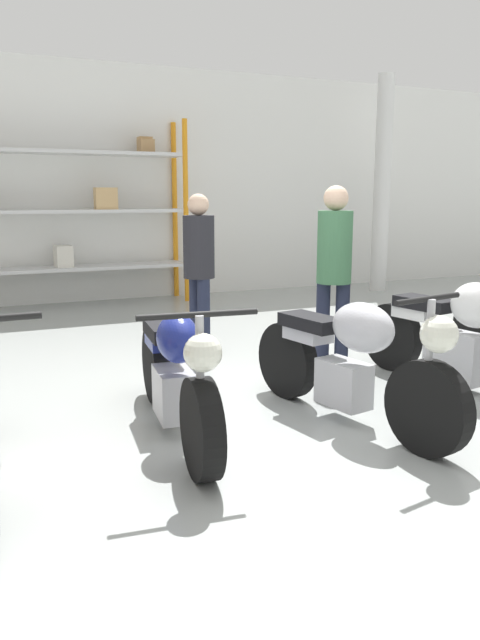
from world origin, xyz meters
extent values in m
plane|color=#9EA3A0|center=(0.00, 0.00, 0.00)|extent=(30.00, 30.00, 0.00)
cube|color=white|center=(0.00, 6.00, 1.80)|extent=(30.00, 0.08, 3.60)
cylinder|color=orange|center=(1.28, 5.36, 1.38)|extent=(0.08, 0.08, 2.76)
cylinder|color=orange|center=(1.28, 5.91, 1.38)|extent=(0.08, 0.08, 2.76)
cube|color=silver|center=(-0.54, 5.64, 0.57)|extent=(3.63, 0.55, 0.05)
cube|color=silver|center=(-0.54, 5.64, 1.40)|extent=(3.63, 0.55, 0.05)
cube|color=silver|center=(-0.54, 5.64, 2.24)|extent=(3.63, 0.55, 0.05)
cube|color=silver|center=(-0.55, 5.62, 0.75)|extent=(0.26, 0.31, 0.31)
cube|color=#A87F51|center=(0.75, 5.63, 2.36)|extent=(0.22, 0.29, 0.19)
cube|color=tan|center=(0.77, 5.77, 2.39)|extent=(0.21, 0.19, 0.24)
cube|color=tan|center=(0.09, 5.52, 1.59)|extent=(0.33, 0.23, 0.32)
cylinder|color=silver|center=(4.69, 5.07, 1.80)|extent=(0.28, 0.28, 3.60)
cylinder|color=black|center=(-0.70, -0.64, 0.30)|extent=(0.20, 0.62, 0.61)
cylinder|color=black|center=(-0.54, 0.84, 0.30)|extent=(0.20, 0.62, 0.61)
cube|color=#ADADB2|center=(-0.62, 0.15, 0.27)|extent=(0.28, 0.44, 0.34)
ellipsoid|color=navy|center=(-0.63, -0.02, 0.70)|extent=(0.32, 0.45, 0.33)
cube|color=black|center=(-0.58, 0.47, 0.66)|extent=(0.28, 0.55, 0.10)
cube|color=navy|center=(-0.57, 0.58, 0.57)|extent=(0.23, 0.39, 0.12)
cylinder|color=#ADADB2|center=(-0.70, -0.62, 0.64)|extent=(0.05, 0.05, 0.66)
sphere|color=silver|center=(-0.70, -0.69, 0.77)|extent=(0.22, 0.22, 0.22)
cylinder|color=black|center=(-0.69, -0.59, 0.97)|extent=(0.70, 0.11, 0.04)
cylinder|color=black|center=(0.73, -0.90, 0.31)|extent=(0.24, 0.64, 0.62)
cylinder|color=black|center=(0.46, 0.50, 0.31)|extent=(0.24, 0.64, 0.62)
cube|color=#ADADB2|center=(0.59, -0.15, 0.28)|extent=(0.29, 0.44, 0.33)
ellipsoid|color=#B7B7BF|center=(0.62, -0.32, 0.73)|extent=(0.39, 0.57, 0.35)
cube|color=black|center=(0.52, 0.22, 0.68)|extent=(0.34, 0.56, 0.10)
cube|color=#B7B7BF|center=(0.51, 0.25, 0.59)|extent=(0.28, 0.40, 0.12)
cylinder|color=#ADADB2|center=(0.72, -0.88, 0.66)|extent=(0.06, 0.06, 0.69)
sphere|color=silver|center=(0.73, -0.95, 0.80)|extent=(0.23, 0.23, 0.23)
cylinder|color=black|center=(0.72, -0.85, 1.00)|extent=(0.57, 0.14, 0.04)
cylinder|color=black|center=(1.76, 0.82, 0.32)|extent=(0.23, 0.65, 0.64)
cube|color=#ADADB2|center=(1.88, 0.13, 0.29)|extent=(0.30, 0.54, 0.43)
ellipsoid|color=silver|center=(1.91, -0.04, 0.75)|extent=(0.39, 0.49, 0.38)
cube|color=black|center=(1.82, 0.46, 0.69)|extent=(0.35, 0.58, 0.10)
cube|color=silver|center=(1.81, 0.56, 0.60)|extent=(0.29, 0.41, 0.12)
cylinder|color=#1E2338|center=(0.29, 2.22, 0.40)|extent=(0.13, 0.13, 0.80)
cylinder|color=#1E2338|center=(0.32, 2.05, 0.40)|extent=(0.13, 0.13, 0.80)
cylinder|color=#232328|center=(0.31, 2.14, 1.12)|extent=(0.36, 0.36, 0.63)
sphere|color=beige|center=(0.31, 2.14, 1.54)|extent=(0.22, 0.22, 0.22)
cylinder|color=#1E2338|center=(1.16, 1.09, 0.42)|extent=(0.13, 0.13, 0.83)
cylinder|color=#1E2338|center=(1.30, 0.99, 0.42)|extent=(0.13, 0.13, 0.83)
cylinder|color=#3F724C|center=(1.23, 1.04, 1.16)|extent=(0.45, 0.45, 0.66)
sphere|color=beige|center=(1.23, 1.04, 1.61)|extent=(0.23, 0.23, 0.23)
camera|label=1|loc=(-1.87, -3.85, 1.63)|focal=35.00mm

